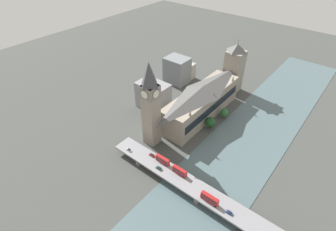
{
  "coord_description": "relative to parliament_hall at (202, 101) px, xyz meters",
  "views": [
    {
      "loc": [
        -79.81,
        154.06,
        138.95
      ],
      "look_at": [
        18.56,
        32.58,
        21.1
      ],
      "focal_mm": 28.0,
      "sensor_mm": 36.0,
      "label": 1
    }
  ],
  "objects": [
    {
      "name": "tree_embankment_near",
      "position": [
        -15.87,
        10.22,
        -8.51
      ],
      "size": [
        8.5,
        8.5,
        10.29
      ],
      "color": "brown",
      "rests_on": "ground_plane"
    },
    {
      "name": "city_block_west",
      "position": [
        40.36,
        16.92,
        -2.27
      ],
      "size": [
        28.36,
        18.34,
        24.55
      ],
      "color": "gray",
      "rests_on": "ground_plane"
    },
    {
      "name": "double_decker_bus_lead",
      "position": [
        -14.01,
        68.87,
        -5.55
      ],
      "size": [
        10.79,
        2.53,
        4.68
      ],
      "color": "red",
      "rests_on": "road_bridge"
    },
    {
      "name": "double_decker_bus_mid",
      "position": [
        -28.82,
        69.46,
        -5.53
      ],
      "size": [
        10.49,
        2.5,
        4.72
      ],
      "color": "red",
      "rests_on": "road_bridge"
    },
    {
      "name": "double_decker_bus_rear",
      "position": [
        -54.88,
        75.16,
        -5.41
      ],
      "size": [
        11.3,
        2.54,
        4.96
      ],
      "color": "red",
      "rests_on": "road_bridge"
    },
    {
      "name": "car_southbound_lead",
      "position": [
        -67.86,
        74.81,
        -7.45
      ],
      "size": [
        3.91,
        1.83,
        1.35
      ],
      "color": "navy",
      "rests_on": "road_bridge"
    },
    {
      "name": "parliament_hall",
      "position": [
        0.0,
        0.0,
        0.0
      ],
      "size": [
        23.16,
        86.51,
        29.25
      ],
      "color": "gray",
      "rests_on": "ground_plane"
    },
    {
      "name": "ground_plane",
      "position": [
        -14.35,
        8.0,
        -14.54
      ],
      "size": [
        600.0,
        600.0,
        0.0
      ],
      "primitive_type": "plane",
      "color": "#424442"
    },
    {
      "name": "clock_tower",
      "position": [
        10.45,
        52.3,
        21.0
      ],
      "size": [
        11.26,
        11.26,
        67.1
      ],
      "color": "gray",
      "rests_on": "ground_plane"
    },
    {
      "name": "tree_embankment_mid",
      "position": [
        -17.6,
        -9.48,
        -9.29
      ],
      "size": [
        7.2,
        7.2,
        8.86
      ],
      "color": "brown",
      "rests_on": "ground_plane"
    },
    {
      "name": "road_bridge",
      "position": [
        -47.46,
        72.16,
        -9.35
      ],
      "size": [
        140.47,
        13.63,
        6.41
      ],
      "color": "slate",
      "rests_on": "ground_plane"
    },
    {
      "name": "city_block_east",
      "position": [
        51.77,
        -40.96,
        -6.1
      ],
      "size": [
        19.77,
        24.85,
        16.88
      ],
      "color": "#A39E93",
      "rests_on": "ground_plane"
    },
    {
      "name": "victoria_tower",
      "position": [
        0.06,
        -55.04,
        9.51
      ],
      "size": [
        15.57,
        15.57,
        52.09
      ],
      "color": "gray",
      "rests_on": "ground_plane"
    },
    {
      "name": "car_northbound_mid",
      "position": [
        -4.36,
        68.93,
        -7.39
      ],
      "size": [
        4.36,
        1.87,
        1.51
      ],
      "color": "maroon",
      "rests_on": "road_bridge"
    },
    {
      "name": "city_block_center",
      "position": [
        52.57,
        -33.9,
        -1.11
      ],
      "size": [
        23.24,
        19.34,
        26.87
      ],
      "color": "slate",
      "rests_on": "ground_plane"
    },
    {
      "name": "river_water",
      "position": [
        -47.46,
        8.0,
        -14.39
      ],
      "size": [
        54.23,
        360.0,
        0.3
      ],
      "primitive_type": "cube",
      "color": "#4C6066",
      "rests_on": "ground_plane"
    },
    {
      "name": "car_northbound_tail",
      "position": [
        -15.9,
        74.85,
        -7.49
      ],
      "size": [
        4.72,
        1.92,
        1.25
      ],
      "color": "#2D5638",
      "rests_on": "road_bridge"
    },
    {
      "name": "car_northbound_lead",
      "position": [
        11.93,
        75.3,
        -7.47
      ],
      "size": [
        4.34,
        1.74,
        1.35
      ],
      "color": "silver",
      "rests_on": "road_bridge"
    }
  ]
}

